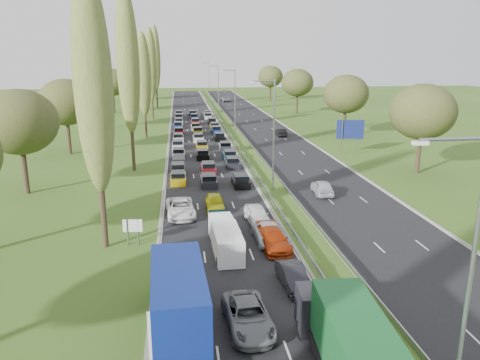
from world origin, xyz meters
TOP-DOWN VIEW (x-y plane):
  - ground at (4.50, 80.00)m, footprint 260.00×260.00m
  - near_carriageway at (-2.25, 82.50)m, footprint 10.50×215.00m
  - far_carriageway at (11.25, 82.50)m, footprint 10.50×215.00m
  - central_reservation at (4.50, 82.50)m, footprint 2.36×215.00m
  - lamp_columns at (4.50, 78.00)m, footprint 0.18×140.18m
  - poplar_row at (-11.50, 68.17)m, footprint 2.80×127.80m
  - woodland_left at (-22.00, 62.63)m, footprint 8.00×166.00m
  - woodland_right at (24.00, 66.67)m, footprint 8.00×153.00m
  - traffic_queue_fill at (-2.22, 77.49)m, footprint 9.07×68.04m
  - near_car_1 at (-5.62, 13.57)m, footprint 1.47×4.17m
  - near_car_2 at (-5.67, 35.45)m, footprint 2.90×5.62m
  - near_car_6 at (-2.17, 16.43)m, footprint 2.69×5.28m
  - near_car_7 at (-2.26, 30.16)m, footprint 2.34×5.04m
  - near_car_8 at (-2.39, 36.77)m, footprint 1.76×4.32m
  - near_car_9 at (1.39, 20.77)m, footprint 1.65×4.21m
  - near_car_10 at (1.30, 28.34)m, footprint 2.46×5.12m
  - near_car_11 at (1.34, 26.98)m, footprint 2.37×5.09m
  - near_car_12 at (1.03, 32.66)m, footprint 2.10×4.58m
  - far_car_0 at (9.35, 40.44)m, footprint 2.23×4.73m
  - far_car_1 at (12.91, 77.29)m, footprint 1.62×4.33m
  - far_car_2 at (9.42, 144.03)m, footprint 2.67×5.77m
  - blue_lorry at (-5.85, 16.57)m, footprint 2.65×9.55m
  - white_van_front at (-2.32, 26.19)m, footprint 1.92×4.90m
  - white_van_rear at (-2.35, 28.53)m, footprint 1.81×4.63m
  - info_sign at (-9.40, 29.05)m, footprint 1.50×0.19m
  - direction_sign at (19.40, 59.79)m, footprint 3.97×0.71m

SIDE VIEW (x-z plane):
  - ground at x=4.50m, z-range 0.00..0.00m
  - near_carriageway at x=-2.25m, z-range -0.02..0.02m
  - far_carriageway at x=11.25m, z-range -0.02..0.02m
  - traffic_queue_fill at x=-2.22m, z-range 0.04..0.84m
  - central_reservation at x=4.50m, z-range 0.39..0.71m
  - near_car_9 at x=1.39m, z-range 0.02..1.39m
  - near_car_1 at x=-5.62m, z-range 0.02..1.39m
  - near_car_10 at x=1.30m, z-range 0.02..1.43m
  - far_car_1 at x=12.91m, z-range 0.02..1.43m
  - near_car_7 at x=-2.26m, z-range 0.02..1.45m
  - near_car_6 at x=-2.17m, z-range 0.02..1.45m
  - near_car_11 at x=1.34m, z-range 0.02..1.46m
  - near_car_8 at x=-2.39m, z-range 0.02..1.49m
  - near_car_2 at x=-5.67m, z-range 0.02..1.53m
  - near_car_12 at x=1.03m, z-range 0.02..1.54m
  - far_car_0 at x=9.35m, z-range 0.02..1.58m
  - far_car_2 at x=9.42m, z-range 0.02..1.62m
  - white_van_rear at x=-2.35m, z-range 0.03..1.89m
  - white_van_front at x=-2.32m, z-range 0.03..2.00m
  - info_sign at x=-9.40m, z-range 0.32..2.42m
  - blue_lorry at x=-5.85m, z-range 0.07..4.10m
  - direction_sign at x=19.40m, z-range 0.97..6.17m
  - lamp_columns at x=4.50m, z-range 0.00..12.00m
  - woodland_right at x=24.00m, z-range 2.13..13.23m
  - woodland_left at x=-22.00m, z-range 2.13..13.23m
  - poplar_row at x=-11.50m, z-range 1.17..23.61m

